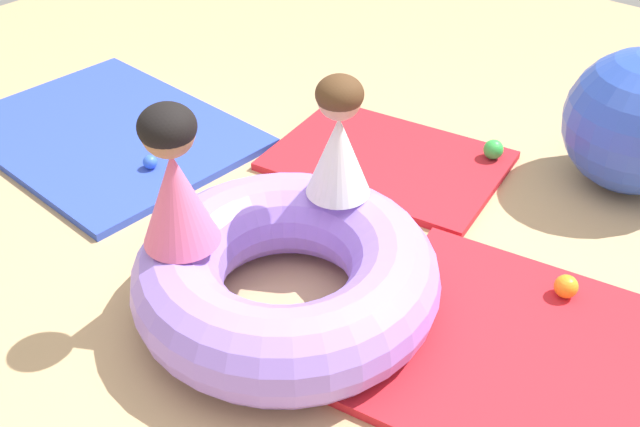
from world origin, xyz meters
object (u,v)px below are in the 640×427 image
object	(u,v)px
inflatable_cushion	(286,276)
play_ball_green	(493,149)
play_ball_blue	(150,162)
play_ball_yellow	(385,345)
child_in_pink	(174,179)
play_ball_orange	(566,286)
child_in_white	(339,138)
exercise_ball_large	(638,121)

from	to	relation	value
inflatable_cushion	play_ball_green	xyz separation A→B (m)	(0.08, 1.47, -0.08)
inflatable_cushion	play_ball_blue	bearing A→B (deg)	166.38
play_ball_green	play_ball_blue	bearing A→B (deg)	-136.68
play_ball_yellow	child_in_pink	bearing A→B (deg)	-160.46
child_in_pink	play_ball_orange	world-z (taller)	child_in_pink
child_in_pink	play_ball_green	xyz separation A→B (m)	(0.37, 1.71, -0.53)
child_in_white	play_ball_yellow	distance (m)	0.80
play_ball_green	exercise_ball_large	size ratio (longest dim) A/B	0.15
inflatable_cushion	play_ball_yellow	world-z (taller)	inflatable_cushion
inflatable_cushion	play_ball_orange	xyz separation A→B (m)	(0.81, 0.74, -0.09)
child_in_white	exercise_ball_large	size ratio (longest dim) A/B	0.74
child_in_white	play_ball_orange	distance (m)	1.07
child_in_white	play_ball_green	bearing A→B (deg)	13.23
exercise_ball_large	child_in_white	bearing A→B (deg)	-117.43
play_ball_blue	play_ball_yellow	xyz separation A→B (m)	(1.63, -0.26, 0.01)
play_ball_orange	exercise_ball_large	world-z (taller)	exercise_ball_large
inflatable_cushion	play_ball_yellow	bearing A→B (deg)	3.08
inflatable_cushion	play_ball_blue	xyz separation A→B (m)	(-1.17, 0.28, -0.10)
inflatable_cushion	child_in_pink	world-z (taller)	child_in_pink
play_ball_green	play_ball_yellow	world-z (taller)	play_ball_green
play_ball_orange	play_ball_green	bearing A→B (deg)	135.21
inflatable_cushion	child_in_pink	xyz separation A→B (m)	(-0.29, -0.24, 0.44)
exercise_ball_large	inflatable_cushion	bearing A→B (deg)	-110.66
play_ball_green	exercise_ball_large	world-z (taller)	exercise_ball_large
child_in_white	exercise_ball_large	bearing A→B (deg)	-7.39
play_ball_blue	exercise_ball_large	world-z (taller)	exercise_ball_large
child_in_white	play_ball_green	distance (m)	1.21
child_in_pink	play_ball_green	distance (m)	1.82
inflatable_cushion	child_in_white	size ratio (longest dim) A/B	2.32
inflatable_cushion	play_ball_orange	bearing A→B (deg)	42.20
play_ball_green	exercise_ball_large	xyz separation A→B (m)	(0.57, 0.26, 0.25)
play_ball_blue	play_ball_green	xyz separation A→B (m)	(1.25, 1.18, 0.02)
inflatable_cushion	exercise_ball_large	size ratio (longest dim) A/B	1.71
inflatable_cushion	play_ball_orange	distance (m)	1.10
play_ball_green	child_in_pink	bearing A→B (deg)	-102.21
play_ball_orange	exercise_ball_large	xyz separation A→B (m)	(-0.16, 0.99, 0.26)
inflatable_cushion	play_ball_blue	world-z (taller)	inflatable_cushion
child_in_pink	play_ball_orange	xyz separation A→B (m)	(1.10, 0.98, -0.53)
child_in_pink	exercise_ball_large	bearing A→B (deg)	80.91
child_in_pink	play_ball_orange	size ratio (longest dim) A/B	5.88
play_ball_blue	exercise_ball_large	xyz separation A→B (m)	(1.83, 1.45, 0.27)
inflatable_cushion	child_in_white	world-z (taller)	child_in_white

